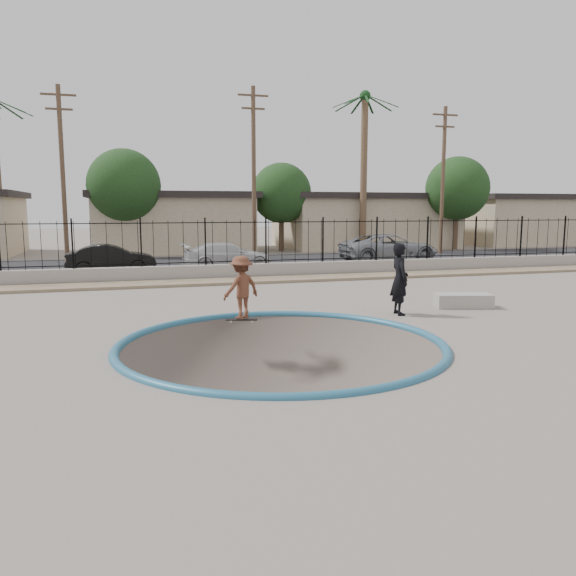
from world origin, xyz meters
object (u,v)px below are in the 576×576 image
(videographer, at_px, (400,279))
(concrete_ledge, at_px, (463,301))
(skater, at_px, (241,291))
(car_c, at_px, (228,256))
(skateboard, at_px, (242,320))
(car_b, at_px, (111,259))
(car_d, at_px, (389,248))

(videographer, height_order, concrete_ledge, videographer)
(skater, bearing_deg, videographer, 152.20)
(videographer, bearing_deg, car_c, 16.33)
(skateboard, height_order, car_c, car_c)
(skater, bearing_deg, car_c, -123.58)
(skateboard, relative_size, videographer, 0.42)
(car_c, bearing_deg, concrete_ledge, -159.81)
(skateboard, xyz_separation_m, concrete_ledge, (6.65, 0.26, 0.14))
(skateboard, xyz_separation_m, car_b, (-3.38, 12.01, 0.60))
(videographer, relative_size, car_b, 0.52)
(car_c, bearing_deg, car_d, -84.39)
(videographer, distance_m, car_d, 15.06)
(concrete_ledge, xyz_separation_m, car_c, (-4.79, 12.03, 0.45))
(concrete_ledge, height_order, car_b, car_b)
(skater, distance_m, skateboard, 0.74)
(skater, bearing_deg, skateboard, 72.13)
(skater, height_order, videographer, videographer)
(concrete_ledge, xyz_separation_m, car_b, (-10.02, 11.75, 0.46))
(skater, relative_size, concrete_ledge, 1.00)
(skater, distance_m, car_b, 12.47)
(videographer, relative_size, concrete_ledge, 1.22)
(car_b, relative_size, car_c, 0.90)
(car_b, bearing_deg, skater, -166.12)
(skateboard, xyz_separation_m, car_c, (1.86, 12.28, 0.59))
(videographer, relative_size, car_c, 0.47)
(skateboard, height_order, car_d, car_d)
(car_d, bearing_deg, skateboard, 138.46)
(skater, xyz_separation_m, car_d, (10.77, 13.40, -0.03))
(skater, height_order, car_c, skater)
(concrete_ledge, bearing_deg, car_c, 111.71)
(skater, height_order, car_b, skater)
(skateboard, relative_size, car_c, 0.20)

